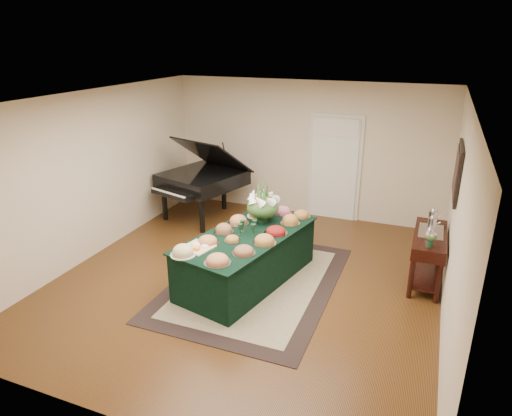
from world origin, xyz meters
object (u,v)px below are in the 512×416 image
at_px(buffet_table, 247,258).
at_px(floral_centerpiece, 263,203).
at_px(mahogany_sideboard, 429,245).
at_px(grand_piano, 202,179).

distance_m(buffet_table, floral_centerpiece, 0.87).
height_order(floral_centerpiece, mahogany_sideboard, floral_centerpiece).
bearing_deg(mahogany_sideboard, floral_centerpiece, -170.58).
distance_m(floral_centerpiece, grand_piano, 2.41).
xyz_separation_m(buffet_table, mahogany_sideboard, (2.49, 0.94, 0.23)).
bearing_deg(buffet_table, floral_centerpiece, 85.66).
height_order(floral_centerpiece, grand_piano, grand_piano).
distance_m(buffet_table, mahogany_sideboard, 2.67).
xyz_separation_m(floral_centerpiece, grand_piano, (-1.86, 1.50, -0.25)).
relative_size(grand_piano, mahogany_sideboard, 1.51).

